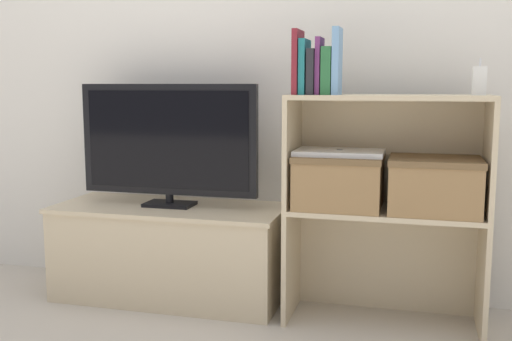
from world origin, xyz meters
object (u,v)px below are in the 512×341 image
at_px(book_charcoal, 313,72).
at_px(storage_basket_right, 435,183).
at_px(book_maroon, 298,62).
at_px(book_skyblue, 337,61).
at_px(baby_monitor, 479,81).
at_px(tv_stand, 171,251).
at_px(book_forest, 328,71).
at_px(book_teal, 305,67).
at_px(book_plum, 319,66).
at_px(laptop, 340,152).
at_px(tv, 168,142).
at_px(storage_basket_left, 339,179).

bearing_deg(book_charcoal, storage_basket_right, 5.78).
height_order(book_maroon, book_skyblue, book_skyblue).
bearing_deg(baby_monitor, tv_stand, 177.75).
distance_m(tv_stand, book_forest, 1.10).
bearing_deg(storage_basket_right, book_forest, -173.41).
bearing_deg(book_skyblue, book_forest, 180.00).
distance_m(book_teal, book_plum, 0.06).
relative_size(baby_monitor, laptop, 0.39).
relative_size(book_charcoal, baby_monitor, 1.28).
relative_size(book_maroon, book_charcoal, 1.43).
bearing_deg(baby_monitor, tv, 177.82).
distance_m(book_charcoal, book_forest, 0.06).
bearing_deg(book_maroon, laptop, 16.29).
bearing_deg(baby_monitor, book_forest, -173.61).
distance_m(tv, book_charcoal, 0.75).
height_order(book_forest, laptop, book_forest).
height_order(baby_monitor, laptop, baby_monitor).
distance_m(book_maroon, book_plum, 0.09).
relative_size(book_maroon, baby_monitor, 1.83).
bearing_deg(book_charcoal, book_maroon, 180.00).
distance_m(book_charcoal, storage_basket_left, 0.45).
bearing_deg(book_charcoal, storage_basket_left, 24.59).
relative_size(tv, book_teal, 3.84).
relative_size(book_charcoal, laptop, 0.50).
xyz_separation_m(book_plum, laptop, (0.08, 0.05, -0.34)).
bearing_deg(book_teal, storage_basket_right, 5.40).
bearing_deg(tv_stand, storage_basket_right, -3.28).
height_order(book_plum, book_skyblue, book_skyblue).
height_order(book_teal, book_forest, book_teal).
bearing_deg(book_plum, book_skyblue, 0.00).
height_order(book_teal, storage_basket_right, book_teal).
relative_size(tv_stand, baby_monitor, 7.58).
distance_m(book_teal, storage_basket_right, 0.68).
bearing_deg(book_teal, book_maroon, 180.00).
height_order(tv, book_teal, book_teal).
bearing_deg(storage_basket_left, baby_monitor, 1.65).
distance_m(tv, book_maroon, 0.71).
bearing_deg(book_forest, book_charcoal, 180.00).
bearing_deg(book_charcoal, book_skyblue, 0.00).
height_order(book_charcoal, baby_monitor, book_charcoal).
bearing_deg(book_plum, book_teal, 180.00).
distance_m(book_teal, laptop, 0.37).
relative_size(book_skyblue, laptop, 0.73).
distance_m(storage_basket_left, storage_basket_right, 0.37).
relative_size(book_maroon, book_forest, 1.37).
bearing_deg(book_maroon, book_plum, 0.00).
bearing_deg(book_maroon, book_forest, 0.00).
distance_m(book_forest, storage_basket_right, 0.61).
height_order(tv_stand, tv, tv).
xyz_separation_m(book_forest, laptop, (0.05, 0.05, -0.33)).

